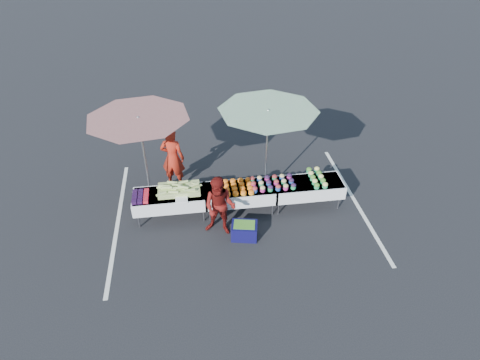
{
  "coord_description": "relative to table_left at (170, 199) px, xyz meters",
  "views": [
    {
      "loc": [
        -1.14,
        -8.14,
        6.97
      ],
      "look_at": [
        0.0,
        0.0,
        1.0
      ],
      "focal_mm": 30.0,
      "sensor_mm": 36.0,
      "label": 1
    }
  ],
  "objects": [
    {
      "name": "vendor",
      "position": [
        0.1,
        1.4,
        0.33
      ],
      "size": [
        0.77,
        0.62,
        1.83
      ],
      "primitive_type": "imported",
      "rotation": [
        0.0,
        0.0,
        2.84
      ],
      "color": "#A92213",
      "rests_on": "ground"
    },
    {
      "name": "table_right",
      "position": [
        3.6,
        0.0,
        0.0
      ],
      "size": [
        1.86,
        0.81,
        0.75
      ],
      "color": "white",
      "rests_on": "ground"
    },
    {
      "name": "umbrella_left",
      "position": [
        -0.56,
        0.73,
        1.76
      ],
      "size": [
        3.08,
        3.08,
        2.59
      ],
      "rotation": [
        0.0,
        0.0,
        -0.25
      ],
      "color": "black",
      "rests_on": "ground"
    },
    {
      "name": "ground",
      "position": [
        1.8,
        0.0,
        -0.58
      ],
      "size": [
        80.0,
        80.0,
        0.0
      ],
      "primitive_type": "plane",
      "color": "black"
    },
    {
      "name": "customer",
      "position": [
        1.21,
        -0.75,
        0.23
      ],
      "size": [
        0.96,
        0.85,
        1.62
      ],
      "primitive_type": "imported",
      "rotation": [
        0.0,
        0.0,
        -0.36
      ],
      "color": "#60110E",
      "rests_on": "ground"
    },
    {
      "name": "stripe_left",
      "position": [
        -1.4,
        0.0,
        -0.58
      ],
      "size": [
        0.1,
        5.0,
        0.0
      ],
      "primitive_type": "cube",
      "color": "silver",
      "rests_on": "ground"
    },
    {
      "name": "berry_punnets",
      "position": [
        -0.71,
        -0.06,
        0.21
      ],
      "size": [
        0.4,
        0.54,
        0.08
      ],
      "color": "black",
      "rests_on": "table_left"
    },
    {
      "name": "carrot_bowls",
      "position": [
        1.65,
        -0.01,
        0.22
      ],
      "size": [
        0.95,
        0.69,
        0.11
      ],
      "color": "orange",
      "rests_on": "table_center"
    },
    {
      "name": "potato_cups",
      "position": [
        2.65,
        0.0,
        0.25
      ],
      "size": [
        1.14,
        0.58,
        0.16
      ],
      "color": "#2249A0",
      "rests_on": "table_right"
    },
    {
      "name": "plastic_bags",
      "position": [
        0.3,
        -0.3,
        0.19
      ],
      "size": [
        0.3,
        0.25,
        0.05
      ],
      "primitive_type": "cube",
      "color": "white",
      "rests_on": "table_left"
    },
    {
      "name": "storage_bin",
      "position": [
        1.76,
        -1.02,
        -0.37
      ],
      "size": [
        0.7,
        0.57,
        0.41
      ],
      "rotation": [
        0.0,
        0.0,
        -0.2
      ],
      "color": "#0E0C40",
      "rests_on": "ground"
    },
    {
      "name": "bean_baskets",
      "position": [
        3.86,
        0.08,
        0.24
      ],
      "size": [
        0.36,
        0.86,
        0.15
      ],
      "color": "#259457",
      "rests_on": "table_right"
    },
    {
      "name": "stripe_right",
      "position": [
        5.0,
        0.0,
        -0.58
      ],
      "size": [
        0.1,
        5.0,
        0.0
      ],
      "primitive_type": "cube",
      "color": "silver",
      "rests_on": "ground"
    },
    {
      "name": "umbrella_right",
      "position": [
        2.6,
        0.67,
        1.77
      ],
      "size": [
        3.07,
        3.07,
        2.6
      ],
      "rotation": [
        0.0,
        0.0,
        -0.24
      ],
      "color": "black",
      "rests_on": "ground"
    },
    {
      "name": "table_left",
      "position": [
        0.0,
        0.0,
        0.0
      ],
      "size": [
        1.86,
        0.81,
        0.75
      ],
      "color": "white",
      "rests_on": "ground"
    },
    {
      "name": "table_center",
      "position": [
        1.8,
        0.0,
        0.0
      ],
      "size": [
        1.86,
        0.81,
        0.75
      ],
      "color": "white",
      "rests_on": "ground"
    },
    {
      "name": "corn_pile",
      "position": [
        0.25,
        0.05,
        0.26
      ],
      "size": [
        1.16,
        0.57,
        0.26
      ],
      "color": "#99BE61",
      "rests_on": "table_left"
    }
  ]
}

